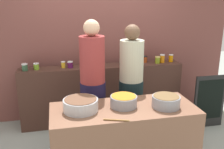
# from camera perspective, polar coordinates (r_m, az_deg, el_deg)

# --- Properties ---
(storefront_wall) EXTENTS (4.80, 0.12, 3.00)m
(storefront_wall) POSITION_cam_1_polar(r_m,az_deg,el_deg) (4.52, -3.04, 9.40)
(storefront_wall) COLOR brown
(storefront_wall) RESTS_ON ground
(display_shelf) EXTENTS (2.70, 0.36, 0.98)m
(display_shelf) POSITION_cam_1_polar(r_m,az_deg,el_deg) (4.43, -2.09, -4.22)
(display_shelf) COLOR #442920
(display_shelf) RESTS_ON ground
(prep_table) EXTENTS (1.70, 0.70, 0.83)m
(prep_table) POSITION_cam_1_polar(r_m,az_deg,el_deg) (3.23, 2.56, -14.13)
(prep_table) COLOR brown
(prep_table) RESTS_ON ground
(preserve_jar_0) EXTENTS (0.09, 0.09, 0.11)m
(preserve_jar_0) POSITION_cam_1_polar(r_m,az_deg,el_deg) (4.20, -18.70, 1.54)
(preserve_jar_0) COLOR #2E5035
(preserve_jar_0) RESTS_ON display_shelf
(preserve_jar_1) EXTENTS (0.09, 0.09, 0.10)m
(preserve_jar_1) POSITION_cam_1_polar(r_m,az_deg,el_deg) (4.21, -16.36, 1.75)
(preserve_jar_1) COLOR olive
(preserve_jar_1) RESTS_ON display_shelf
(preserve_jar_2) EXTENTS (0.07, 0.07, 0.10)m
(preserve_jar_2) POSITION_cam_1_polar(r_m,az_deg,el_deg) (4.22, -10.70, 2.17)
(preserve_jar_2) COLOR gold
(preserve_jar_2) RESTS_ON display_shelf
(preserve_jar_3) EXTENTS (0.09, 0.09, 0.11)m
(preserve_jar_3) POSITION_cam_1_polar(r_m,az_deg,el_deg) (4.20, -9.21, 2.18)
(preserve_jar_3) COLOR #531549
(preserve_jar_3) RESTS_ON display_shelf
(preserve_jar_4) EXTENTS (0.07, 0.07, 0.15)m
(preserve_jar_4) POSITION_cam_1_polar(r_m,az_deg,el_deg) (4.16, -5.65, 2.49)
(preserve_jar_4) COLOR maroon
(preserve_jar_4) RESTS_ON display_shelf
(preserve_jar_5) EXTENTS (0.08, 0.08, 0.12)m
(preserve_jar_5) POSITION_cam_1_polar(r_m,az_deg,el_deg) (4.27, -3.67, 2.71)
(preserve_jar_5) COLOR brown
(preserve_jar_5) RESTS_ON display_shelf
(preserve_jar_6) EXTENTS (0.08, 0.08, 0.14)m
(preserve_jar_6) POSITION_cam_1_polar(r_m,az_deg,el_deg) (4.31, 2.39, 3.04)
(preserve_jar_6) COLOR red
(preserve_jar_6) RESTS_ON display_shelf
(preserve_jar_7) EXTENTS (0.09, 0.09, 0.14)m
(preserve_jar_7) POSITION_cam_1_polar(r_m,az_deg,el_deg) (4.45, 4.98, 3.42)
(preserve_jar_7) COLOR brown
(preserve_jar_7) RESTS_ON display_shelf
(preserve_jar_8) EXTENTS (0.08, 0.08, 0.11)m
(preserve_jar_8) POSITION_cam_1_polar(r_m,az_deg,el_deg) (4.53, 7.26, 3.36)
(preserve_jar_8) COLOR #963915
(preserve_jar_8) RESTS_ON display_shelf
(preserve_jar_9) EXTENTS (0.09, 0.09, 0.12)m
(preserve_jar_9) POSITION_cam_1_polar(r_m,az_deg,el_deg) (4.50, 10.02, 3.20)
(preserve_jar_9) COLOR olive
(preserve_jar_9) RESTS_ON display_shelf
(preserve_jar_10) EXTENTS (0.08, 0.08, 0.14)m
(preserve_jar_10) POSITION_cam_1_polar(r_m,az_deg,el_deg) (4.56, 11.02, 3.50)
(preserve_jar_10) COLOR orange
(preserve_jar_10) RESTS_ON display_shelf
(preserve_jar_11) EXTENTS (0.08, 0.08, 0.13)m
(preserve_jar_11) POSITION_cam_1_polar(r_m,az_deg,el_deg) (4.65, 12.85, 3.55)
(preserve_jar_11) COLOR #CB7605
(preserve_jar_11) RESTS_ON display_shelf
(cooking_pot_left) EXTENTS (0.40, 0.40, 0.14)m
(cooking_pot_left) POSITION_cam_1_polar(r_m,az_deg,el_deg) (2.96, -6.92, -6.66)
(cooking_pot_left) COLOR #B7B7BC
(cooking_pot_left) RESTS_ON prep_table
(cooking_pot_center) EXTENTS (0.32, 0.32, 0.13)m
(cooking_pot_center) POSITION_cam_1_polar(r_m,az_deg,el_deg) (3.05, 2.59, -5.90)
(cooking_pot_center) COLOR gray
(cooking_pot_center) RESTS_ON prep_table
(cooking_pot_right) EXTENTS (0.33, 0.33, 0.14)m
(cooking_pot_right) POSITION_cam_1_polar(r_m,az_deg,el_deg) (3.10, 11.82, -5.83)
(cooking_pot_right) COLOR gray
(cooking_pot_right) RESTS_ON prep_table
(wooden_spoon) EXTENTS (0.26, 0.11, 0.02)m
(wooden_spoon) POSITION_cam_1_polar(r_m,az_deg,el_deg) (2.73, 0.99, -10.01)
(wooden_spoon) COLOR #9E703D
(wooden_spoon) RESTS_ON prep_table
(cook_with_tongs) EXTENTS (0.34, 0.34, 1.81)m
(cook_with_tongs) POSITION_cam_1_polar(r_m,az_deg,el_deg) (3.49, -4.22, -4.21)
(cook_with_tongs) COLOR black
(cook_with_tongs) RESTS_ON ground
(cook_in_cap) EXTENTS (0.35, 0.35, 1.73)m
(cook_in_cap) POSITION_cam_1_polar(r_m,az_deg,el_deg) (3.73, 4.20, -3.51)
(cook_in_cap) COLOR black
(cook_in_cap) RESTS_ON ground
(chalkboard_sign) EXTENTS (0.53, 0.05, 0.88)m
(chalkboard_sign) POSITION_cam_1_polar(r_m,az_deg,el_deg) (4.51, 20.64, -5.58)
(chalkboard_sign) COLOR black
(chalkboard_sign) RESTS_ON ground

